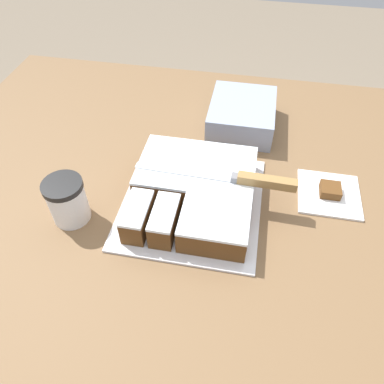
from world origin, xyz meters
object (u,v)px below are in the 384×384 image
cake (194,191)px  storage_box (242,115)px  coffee_cup (67,201)px  knife (251,180)px  brownie (330,190)px  cake_board (192,202)px

cake → storage_box: storage_box is taller
coffee_cup → storage_box: coffee_cup is taller
knife → coffee_cup: 0.40m
brownie → coffee_cup: bearing=-162.9°
cake → brownie: 0.32m
cake → storage_box: bearing=76.1°
cake_board → coffee_cup: 0.28m
cake_board → brownie: brownie is taller
cake → coffee_cup: 0.28m
cake_board → storage_box: (0.08, 0.32, 0.04)m
cake → cake_board: bearing=-132.9°
cake → storage_box: (0.08, 0.32, 0.00)m
cake_board → storage_box: 0.33m
coffee_cup → knife: bearing=16.1°
cake_board → coffee_cup: bearing=-160.8°
brownie → cake_board: bearing=-164.7°
knife → storage_box: (-0.05, 0.30, -0.04)m
cake_board → cake: size_ratio=1.16×
cake → coffee_cup: bearing=-160.2°
storage_box → cake_board: bearing=-104.5°
coffee_cup → brownie: size_ratio=2.27×
cake_board → knife: bearing=9.6°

